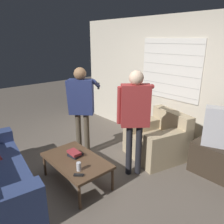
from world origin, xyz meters
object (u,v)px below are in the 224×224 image
at_px(coffee_table, 76,161).
at_px(person_right_standing, 135,111).
at_px(spare_remote, 79,175).
at_px(book_stack, 75,154).
at_px(armchair_beige, 158,140).
at_px(person_left_standing, 81,101).
at_px(soda_can, 79,166).

height_order(coffee_table, person_right_standing, person_right_standing).
height_order(person_right_standing, spare_remote, person_right_standing).
bearing_deg(spare_remote, book_stack, -162.23).
relative_size(coffee_table, person_right_standing, 0.64).
relative_size(armchair_beige, person_left_standing, 0.67).
distance_m(coffee_table, spare_remote, 0.43).
bearing_deg(book_stack, armchair_beige, 74.70).
bearing_deg(spare_remote, soda_can, -170.67).
xyz_separation_m(person_left_standing, person_right_standing, (1.06, 0.25, 0.02)).
xyz_separation_m(person_left_standing, spare_remote, (1.04, -0.78, -0.64)).
bearing_deg(coffee_table, book_stack, 156.52).
xyz_separation_m(person_right_standing, book_stack, (-0.50, -0.79, -0.64)).
bearing_deg(soda_can, person_right_standing, 82.35).
xyz_separation_m(coffee_table, person_right_standing, (0.40, 0.83, 0.71)).
bearing_deg(soda_can, spare_remote, -35.79).
bearing_deg(person_right_standing, armchair_beige, 44.42).
bearing_deg(person_left_standing, soda_can, -80.79).
height_order(person_right_standing, soda_can, person_right_standing).
height_order(armchair_beige, book_stack, armchair_beige).
bearing_deg(person_left_standing, armchair_beige, 2.02).
relative_size(coffee_table, soda_can, 8.59).
height_order(armchair_beige, person_right_standing, person_right_standing).
xyz_separation_m(coffee_table, soda_can, (0.27, -0.13, 0.10)).
bearing_deg(book_stack, coffee_table, -23.48).
bearing_deg(coffee_table, soda_can, -25.24).
distance_m(person_left_standing, spare_remote, 1.45).
bearing_deg(book_stack, person_left_standing, 136.36).
relative_size(person_right_standing, book_stack, 7.53).
distance_m(person_right_standing, soda_can, 1.15).
bearing_deg(armchair_beige, coffee_table, 93.15).
distance_m(armchair_beige, coffee_table, 1.62).
distance_m(person_right_standing, spare_remote, 1.23).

